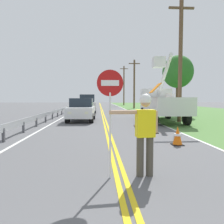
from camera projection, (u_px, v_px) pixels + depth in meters
centerline_yellow_left at (103, 117)px, 20.03m from camera, size 0.11×110.00×0.01m
centerline_yellow_right at (104, 117)px, 20.04m from camera, size 0.11×110.00×0.01m
edge_line_right at (142, 116)px, 20.26m from camera, size 0.12×110.00×0.01m
edge_line_left at (64, 117)px, 19.80m from camera, size 0.12×110.00×0.01m
flagger_worker at (145, 129)px, 4.78m from camera, size 1.08×0.27×1.83m
stop_sign_paddle at (110, 99)px, 4.62m from camera, size 0.56×0.04×2.33m
utility_bucket_truck at (161, 102)px, 16.29m from camera, size 2.92×6.90×4.90m
oncoming_sedan_nearest at (81, 110)px, 16.23m from camera, size 2.02×4.16×1.70m
oncoming_suv_second at (87, 103)px, 25.50m from camera, size 2.06×4.67×2.10m
utility_pole_near at (180, 59)px, 15.41m from camera, size 1.80×0.28×8.60m
utility_pole_mid at (134, 83)px, 35.21m from camera, size 1.80×0.28×7.83m
utility_pole_far at (124, 85)px, 50.18m from camera, size 1.80×0.28×8.99m
traffic_cone_lead at (178, 136)px, 7.98m from camera, size 0.40×0.40×0.70m
traffic_cone_mid at (154, 126)px, 10.71m from camera, size 0.40×0.40×0.70m
traffic_cone_tail at (137, 121)px, 13.25m from camera, size 0.40×0.40×0.70m
guardrail_left_shoulder at (49, 114)px, 16.46m from camera, size 0.10×32.00×0.71m
roadside_tree_verge at (178, 72)px, 21.47m from camera, size 3.00×3.00×5.90m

